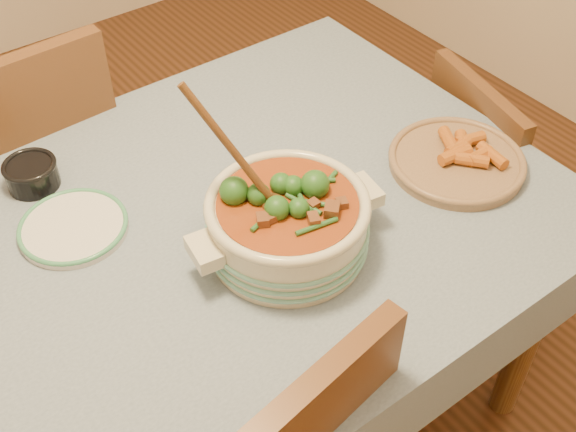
% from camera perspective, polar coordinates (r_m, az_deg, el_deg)
% --- Properties ---
extents(floor, '(4.50, 4.50, 0.00)m').
position_cam_1_polar(floor, '(2.10, -6.62, -16.62)').
color(floor, '#422512').
rests_on(floor, ground).
extents(dining_table, '(1.68, 1.08, 0.76)m').
position_cam_1_polar(dining_table, '(1.56, -8.59, -4.54)').
color(dining_table, brown).
rests_on(dining_table, floor).
extents(stew_casserole, '(0.41, 0.35, 0.38)m').
position_cam_1_polar(stew_casserole, '(1.41, -0.07, -0.30)').
color(stew_casserole, beige).
rests_on(stew_casserole, dining_table).
extents(white_plate, '(0.26, 0.26, 0.02)m').
position_cam_1_polar(white_plate, '(1.56, -16.61, -0.82)').
color(white_plate, silver).
rests_on(white_plate, dining_table).
extents(condiment_bowl, '(0.12, 0.12, 0.06)m').
position_cam_1_polar(condiment_bowl, '(1.68, -19.63, 3.23)').
color(condiment_bowl, black).
rests_on(condiment_bowl, dining_table).
extents(fried_plate, '(0.34, 0.34, 0.05)m').
position_cam_1_polar(fried_plate, '(1.68, 13.21, 4.39)').
color(fried_plate, '#957352').
rests_on(fried_plate, dining_table).
extents(chair_far, '(0.47, 0.47, 0.97)m').
position_cam_1_polar(chair_far, '(2.05, -19.77, 2.85)').
color(chair_far, brown).
rests_on(chair_far, floor).
extents(chair_right, '(0.45, 0.45, 0.81)m').
position_cam_1_polar(chair_right, '(2.14, 15.55, 2.68)').
color(chair_right, brown).
rests_on(chair_right, floor).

